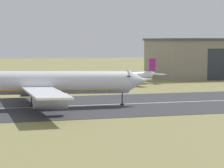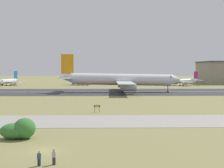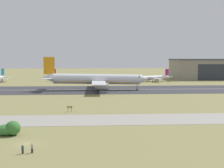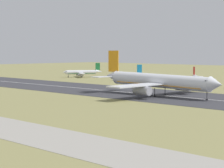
% 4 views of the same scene
% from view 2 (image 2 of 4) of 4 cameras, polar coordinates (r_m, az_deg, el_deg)
% --- Properties ---
extents(ground_plane, '(756.76, 756.76, 0.00)m').
position_cam_2_polar(ground_plane, '(90.88, -6.24, -3.82)').
color(ground_plane, olive).
extents(runway_strip, '(516.76, 41.93, 0.06)m').
position_cam_2_polar(runway_strip, '(141.04, -4.47, -1.45)').
color(runway_strip, '#333338').
rests_on(runway_strip, ground_plane).
extents(runway_centreline, '(465.09, 0.70, 0.01)m').
position_cam_2_polar(runway_centreline, '(141.03, -4.47, -1.43)').
color(runway_centreline, silver).
rests_on(runway_centreline, runway_strip).
extents(taxiway_road, '(387.57, 14.96, 0.05)m').
position_cam_2_polar(taxiway_road, '(63.20, -8.45, -6.72)').
color(taxiway_road, gray).
rests_on(taxiway_road, ground_plane).
extents(airplane_landing, '(54.59, 50.62, 16.92)m').
position_cam_2_polar(airplane_landing, '(138.54, 1.59, 0.75)').
color(airplane_landing, silver).
rests_on(airplane_landing, ground_plane).
extents(airplane_parked_west, '(25.69, 20.33, 8.66)m').
position_cam_2_polar(airplane_parked_west, '(197.64, 12.63, 0.51)').
color(airplane_parked_west, silver).
rests_on(airplane_parked_west, ground_plane).
extents(airplane_parked_centre, '(19.34, 18.37, 8.54)m').
position_cam_2_polar(airplane_parked_centre, '(200.17, -5.82, 0.60)').
color(airplane_parked_centre, white).
rests_on(airplane_parked_centre, ground_plane).
extents(airplane_parked_far_east, '(18.55, 19.47, 8.96)m').
position_cam_2_polar(airplane_parked_far_east, '(204.80, -18.40, 0.47)').
color(airplane_parked_far_east, white).
rests_on(airplane_parked_far_east, ground_plane).
extents(shrub_clump, '(5.26, 3.58, 3.10)m').
position_cam_2_polar(shrub_clump, '(49.01, -16.51, -8.07)').
color(shrub_clump, '#387533').
rests_on(shrub_clump, ground_plane).
extents(runway_sign, '(1.50, 0.13, 1.74)m').
position_cam_2_polar(runway_sign, '(75.04, -2.77, -4.19)').
color(runway_sign, '#4C4C51').
rests_on(runway_sign, ground_plane).
extents(spectator_left, '(0.40, 0.24, 1.59)m').
position_cam_2_polar(spectator_left, '(35.26, -13.19, -13.11)').
color(spectator_left, '#282B38').
rests_on(spectator_left, ground_plane).
extents(spectator_right, '(0.40, 0.24, 1.70)m').
position_cam_2_polar(spectator_right, '(35.34, -10.57, -12.93)').
color(spectator_right, '#282B38').
rests_on(spectator_right, ground_plane).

